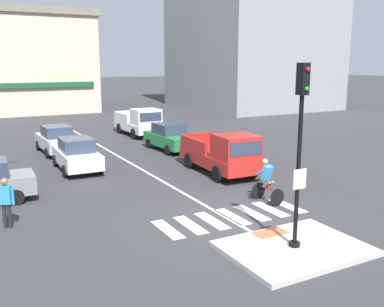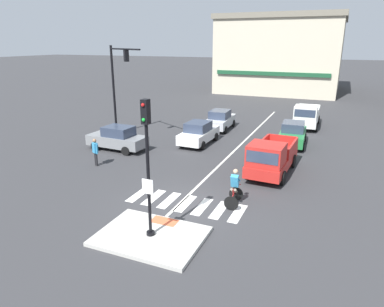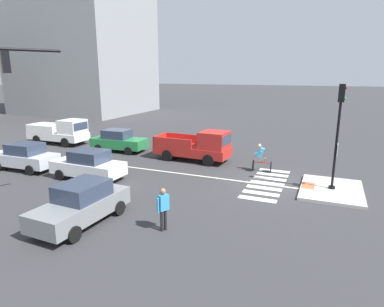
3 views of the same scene
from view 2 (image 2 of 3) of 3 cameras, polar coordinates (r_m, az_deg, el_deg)
ground_plane at (r=15.81m, az=-1.62°, el=-8.73°), size 300.00×300.00×0.00m
traffic_island at (r=13.56m, az=-6.80°, el=-13.37°), size 3.94×2.92×0.15m
tactile_pad_front at (r=14.35m, az=-4.59°, el=-11.03°), size 1.10×0.60×0.01m
signal_pole at (r=12.22m, az=-7.36°, el=-0.66°), size 0.44×0.38×5.12m
crosswalk_stripe_a at (r=17.16m, az=-8.77°, el=-6.68°), size 0.44×1.80×0.01m
crosswalk_stripe_b at (r=16.77m, az=-6.33°, el=-7.19°), size 0.44×1.80×0.01m
crosswalk_stripe_c at (r=16.41m, az=-3.77°, el=-7.70°), size 0.44×1.80×0.01m
crosswalk_stripe_d at (r=16.09m, az=-1.11°, el=-8.21°), size 0.44×1.80×0.01m
crosswalk_stripe_e at (r=15.80m, az=1.67°, el=-8.73°), size 0.44×1.80×0.01m
crosswalk_stripe_f at (r=15.55m, az=4.56°, el=-9.25°), size 0.44×1.80×0.01m
crosswalk_stripe_g at (r=15.34m, az=7.54°, el=-9.75°), size 0.44×1.80×0.01m
lane_centre_line at (r=24.68m, az=7.62°, el=1.07°), size 0.14×28.00×0.01m
traffic_light_mast at (r=27.30m, az=-12.16°, el=11.96°), size 3.96×2.30×6.85m
building_corner_left at (r=55.94m, az=14.71°, el=15.61°), size 16.98×17.10×10.72m
car_green_eastbound_far at (r=25.83m, az=16.23°, el=3.13°), size 2.01×4.18×1.64m
car_grey_cross_left at (r=24.19m, az=-12.16°, el=2.47°), size 4.16×1.97×1.64m
car_white_westbound_far at (r=25.03m, az=1.11°, el=3.39°), size 1.91×4.13×1.64m
car_silver_westbound_distant at (r=29.46m, az=4.65°, el=5.56°), size 1.95×4.16×1.64m
pickup_truck_red_eastbound_mid at (r=19.52m, az=12.84°, el=-0.79°), size 2.24×5.18×2.08m
pickup_truck_white_eastbound_distant at (r=31.41m, az=18.30°, el=5.80°), size 2.12×5.13×2.08m
cyclist at (r=15.74m, az=7.01°, el=-5.49°), size 0.74×1.14×1.68m
pedestrian_at_curb_left at (r=21.28m, az=-15.65°, el=0.56°), size 0.50×0.36×1.67m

